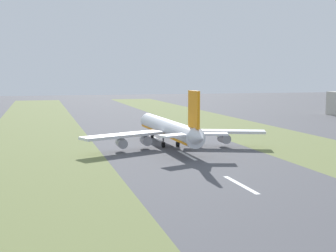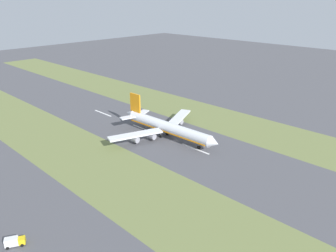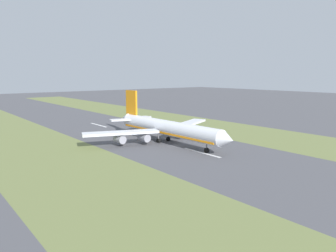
# 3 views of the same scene
# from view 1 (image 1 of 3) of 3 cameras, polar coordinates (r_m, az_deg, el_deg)

# --- Properties ---
(ground_plane) EXTENTS (800.00, 800.00, 0.00)m
(ground_plane) POSITION_cam_1_polar(r_m,az_deg,el_deg) (169.48, -0.34, -2.14)
(ground_plane) COLOR #4C4C51
(grass_median_west) EXTENTS (40.00, 600.00, 0.01)m
(grass_median_west) POSITION_cam_1_polar(r_m,az_deg,el_deg) (163.75, -15.74, -2.68)
(grass_median_west) COLOR olive
(grass_median_west) RESTS_ON ground
(grass_median_east) EXTENTS (40.00, 600.00, 0.01)m
(grass_median_east) POSITION_cam_1_polar(r_m,az_deg,el_deg) (186.24, 13.15, -1.53)
(grass_median_east) COLOR olive
(grass_median_east) RESTS_ON ground
(centreline_dash_near) EXTENTS (1.20, 18.00, 0.01)m
(centreline_dash_near) POSITION_cam_1_polar(r_m,az_deg,el_deg) (108.46, 8.84, -7.07)
(centreline_dash_near) COLOR silver
(centreline_dash_near) RESTS_ON ground
(centreline_dash_mid) EXTENTS (1.20, 18.00, 0.01)m
(centreline_dash_mid) POSITION_cam_1_polar(r_m,az_deg,el_deg) (145.07, 2.32, -3.59)
(centreline_dash_mid) COLOR silver
(centreline_dash_mid) RESTS_ON ground
(centreline_dash_far) EXTENTS (1.20, 18.00, 0.01)m
(centreline_dash_far) POSITION_cam_1_polar(r_m,az_deg,el_deg) (183.11, -1.51, -1.50)
(centreline_dash_far) COLOR silver
(centreline_dash_far) RESTS_ON ground
(airplane_main_jet) EXTENTS (64.11, 67.12, 20.20)m
(airplane_main_jet) POSITION_cam_1_polar(r_m,az_deg,el_deg) (161.21, 0.20, -0.42)
(airplane_main_jet) COLOR silver
(airplane_main_jet) RESTS_ON ground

